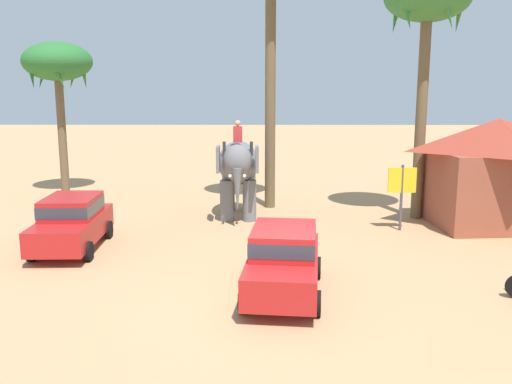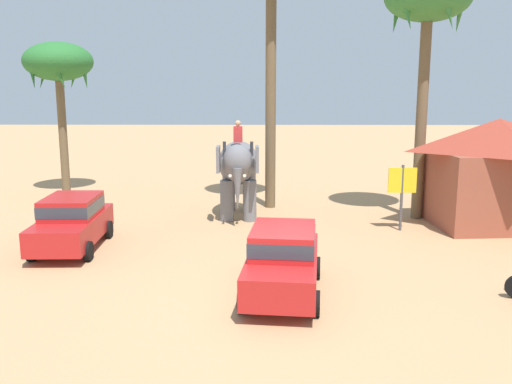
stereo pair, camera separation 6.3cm
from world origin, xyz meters
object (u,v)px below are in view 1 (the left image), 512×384
(car_sedan_foreground, at_px, (284,258))
(palm_tree_near_hut, at_px, (427,6))
(car_parked_far_side, at_px, (72,221))
(roadside_hut, at_px, (496,169))
(palm_tree_behind_elephant, at_px, (58,65))
(signboard_yellow, at_px, (402,185))
(elephant_with_mahout, at_px, (238,168))

(car_sedan_foreground, distance_m, palm_tree_near_hut, 12.21)
(car_sedan_foreground, distance_m, car_parked_far_side, 7.67)
(roadside_hut, bearing_deg, car_sedan_foreground, -139.07)
(car_parked_far_side, relative_size, palm_tree_near_hut, 0.45)
(car_sedan_foreground, bearing_deg, palm_tree_behind_elephant, 127.42)
(palm_tree_behind_elephant, distance_m, palm_tree_near_hut, 16.52)
(signboard_yellow, bearing_deg, palm_tree_behind_elephant, 154.68)
(palm_tree_behind_elephant, relative_size, palm_tree_near_hut, 0.77)
(palm_tree_near_hut, xyz_separation_m, signboard_yellow, (-1.10, -1.93, -6.37))
(palm_tree_behind_elephant, bearing_deg, car_sedan_foreground, -52.58)
(elephant_with_mahout, height_order, palm_tree_behind_elephant, palm_tree_behind_elephant)
(car_sedan_foreground, distance_m, signboard_yellow, 7.74)
(palm_tree_near_hut, relative_size, roadside_hut, 1.76)
(signboard_yellow, bearing_deg, elephant_with_mahout, 160.85)
(car_parked_far_side, distance_m, palm_tree_near_hut, 14.78)
(car_sedan_foreground, xyz_separation_m, roadside_hut, (8.13, 7.05, 1.20))
(car_parked_far_side, xyz_separation_m, palm_tree_near_hut, (12.21, 4.31, 7.13))
(car_parked_far_side, relative_size, roadside_hut, 0.79)
(car_sedan_foreground, bearing_deg, palm_tree_near_hut, 55.66)
(signboard_yellow, bearing_deg, roadside_hut, 12.29)
(roadside_hut, bearing_deg, car_parked_far_side, -167.88)
(car_parked_far_side, height_order, palm_tree_near_hut, palm_tree_near_hut)
(elephant_with_mahout, relative_size, palm_tree_behind_elephant, 0.54)
(car_sedan_foreground, distance_m, palm_tree_behind_elephant, 17.32)
(car_parked_far_side, distance_m, palm_tree_behind_elephant, 11.13)
(elephant_with_mahout, bearing_deg, car_parked_far_side, -139.32)
(elephant_with_mahout, relative_size, palm_tree_near_hut, 0.42)
(palm_tree_behind_elephant, xyz_separation_m, roadside_hut, (18.17, -6.09, -3.96))
(palm_tree_behind_elephant, bearing_deg, roadside_hut, -18.51)
(elephant_with_mahout, bearing_deg, palm_tree_near_hut, -1.11)
(elephant_with_mahout, bearing_deg, palm_tree_behind_elephant, 150.75)
(car_sedan_foreground, relative_size, palm_tree_near_hut, 0.46)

